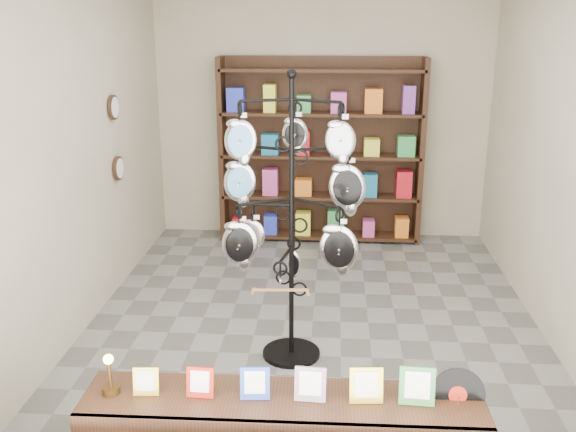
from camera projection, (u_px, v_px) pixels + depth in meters
ground at (313, 321)px, 5.80m from camera, size 5.00×5.00×0.00m
room_envelope at (315, 117)px, 5.26m from camera, size 5.00×5.00×5.00m
display_tree at (292, 199)px, 4.83m from camera, size 1.17×0.97×2.28m
back_shelving at (321, 157)px, 7.68m from camera, size 2.42×0.36×2.20m
wall_clocks at (116, 138)px, 6.26m from camera, size 0.03×0.24×0.84m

